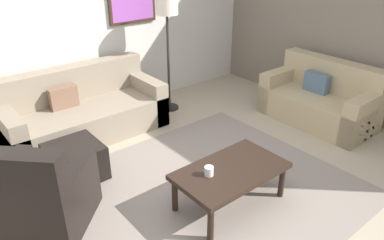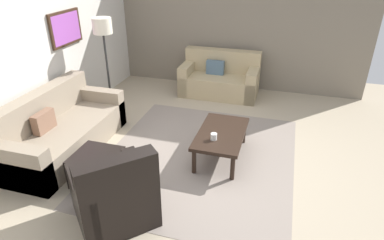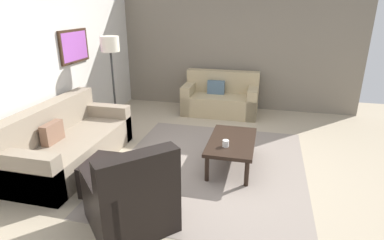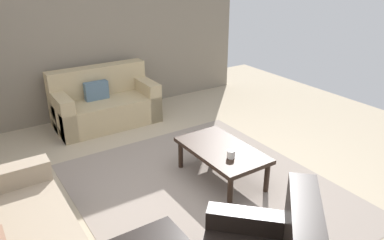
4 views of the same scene
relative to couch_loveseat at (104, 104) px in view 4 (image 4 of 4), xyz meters
name	(u,v)px [view 4 (image 4 of 4)]	position (x,y,z in m)	size (l,w,h in m)	color
ground_plane	(207,191)	(-2.48, -0.23, -0.30)	(8.00, 8.00, 0.00)	tan
stone_feature_panel	(100,28)	(0.52, -0.23, 1.10)	(0.12, 5.20, 2.80)	slate
area_rug	(207,190)	(-2.48, -0.23, -0.30)	(3.09, 2.67, 0.01)	gray
couch_loveseat	(104,104)	(0.00, 0.00, 0.00)	(0.81, 1.56, 0.88)	tan
coffee_table	(222,152)	(-2.37, -0.52, 0.06)	(1.10, 0.64, 0.41)	black
cup	(231,154)	(-2.60, -0.47, 0.15)	(0.09, 0.09, 0.09)	white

